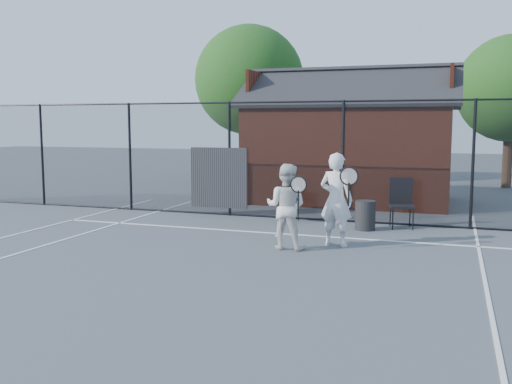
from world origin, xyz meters
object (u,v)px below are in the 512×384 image
(waste_bin, at_px, (365,215))
(player_back, at_px, (286,206))
(clubhouse, at_px, (350,150))
(chair_left, at_px, (289,204))
(player_front, at_px, (336,199))
(chair_right, at_px, (402,204))

(waste_bin, bearing_deg, player_back, -115.21)
(clubhouse, distance_m, chair_left, 4.61)
(player_front, xyz_separation_m, chair_right, (1.07, 2.43, -0.37))
(player_back, bearing_deg, waste_bin, 64.79)
(player_front, height_order, waste_bin, player_front)
(player_back, relative_size, waste_bin, 2.46)
(player_back, xyz_separation_m, waste_bin, (1.17, 2.49, -0.50))
(player_front, distance_m, waste_bin, 2.04)
(player_front, bearing_deg, chair_left, 124.27)
(clubhouse, height_order, chair_left, clubhouse)
(chair_right, bearing_deg, waste_bin, -159.97)
(chair_right, bearing_deg, player_back, -135.98)
(clubhouse, bearing_deg, player_front, -82.45)
(waste_bin, bearing_deg, chair_left, 165.68)
(clubhouse, relative_size, chair_right, 5.67)
(clubhouse, distance_m, player_back, 7.44)
(clubhouse, relative_size, chair_left, 7.38)
(chair_right, height_order, waste_bin, chair_right)
(player_front, relative_size, player_back, 1.12)
(chair_left, height_order, chair_right, chair_right)
(waste_bin, bearing_deg, chair_right, 33.03)
(player_back, bearing_deg, clubhouse, 90.27)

